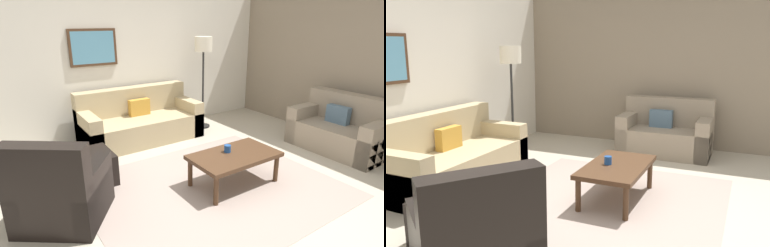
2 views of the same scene
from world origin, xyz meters
TOP-DOWN VIEW (x-y plane):
  - ground_plane at (0.00, 0.00)m, footprint 8.00×8.00m
  - rear_partition at (0.00, 2.60)m, footprint 6.00×0.12m
  - stone_feature_panel at (3.00, 0.00)m, footprint 0.12×5.20m
  - area_rug at (0.00, 0.00)m, footprint 2.96×2.48m
  - couch_main at (-0.01, 2.10)m, footprint 2.01×0.91m
  - couch_loveseat at (2.48, -0.16)m, footprint 0.81×1.42m
  - armchair_leather at (-1.70, 0.32)m, footprint 1.12×1.12m
  - ottoman at (-1.21, 0.99)m, footprint 0.56×0.56m
  - coffee_table at (0.29, -0.06)m, footprint 1.10×0.64m
  - cup at (0.26, 0.04)m, footprint 0.09×0.09m
  - lamp_standing at (1.29, 1.98)m, footprint 0.32×0.32m
  - framed_artwork at (-0.55, 2.51)m, footprint 0.78×0.04m

SIDE VIEW (x-z plane):
  - ground_plane at x=0.00m, z-range 0.00..0.00m
  - area_rug at x=0.00m, z-range 0.00..0.01m
  - ottoman at x=-1.21m, z-range 0.00..0.40m
  - couch_main at x=-0.01m, z-range -0.14..0.74m
  - couch_loveseat at x=2.48m, z-range -0.14..0.74m
  - armchair_leather at x=-1.70m, z-range -0.17..0.78m
  - coffee_table at x=0.29m, z-range 0.15..0.56m
  - cup at x=0.26m, z-range 0.41..0.50m
  - rear_partition at x=0.00m, z-range 0.00..2.80m
  - stone_feature_panel at x=3.00m, z-range 0.00..2.80m
  - lamp_standing at x=1.29m, z-range 0.55..2.26m
  - framed_artwork at x=-0.55m, z-range 1.27..1.86m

